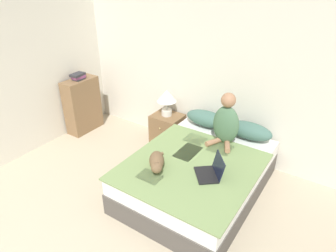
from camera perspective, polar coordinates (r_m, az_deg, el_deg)
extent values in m
cube|color=beige|center=(4.41, 7.90, 10.62)|extent=(5.39, 0.05, 2.55)
cube|color=#4C4742|center=(3.94, 5.70, -10.47)|extent=(1.43, 1.96, 0.28)
cube|color=silver|center=(3.79, 5.87, -7.60)|extent=(1.41, 1.93, 0.21)
cube|color=#758E56|center=(3.58, 4.45, -7.69)|extent=(1.48, 1.57, 0.02)
cube|color=#5B9384|center=(3.94, 9.92, -4.24)|extent=(0.29, 0.28, 0.01)
cube|color=#5B9384|center=(3.41, -3.46, -9.64)|extent=(0.28, 0.20, 0.01)
cube|color=#5B9384|center=(4.10, 5.24, -2.53)|extent=(0.28, 0.24, 0.01)
cube|color=#5B9384|center=(3.82, 3.82, -4.98)|extent=(0.24, 0.39, 0.01)
ellipsoid|color=#42665B|center=(4.41, 7.34, 1.41)|extent=(0.64, 0.29, 0.22)
ellipsoid|color=#42665B|center=(4.20, 15.17, -0.83)|extent=(0.64, 0.29, 0.22)
ellipsoid|color=#476B4C|center=(3.96, 10.97, 0.24)|extent=(0.35, 0.19, 0.53)
sphere|color=#9E7051|center=(3.81, 11.44, 4.86)|extent=(0.19, 0.19, 0.19)
cylinder|color=#9E7051|center=(4.00, 8.70, -2.97)|extent=(0.17, 0.25, 0.07)
cylinder|color=#9E7051|center=(3.94, 11.23, -3.76)|extent=(0.17, 0.25, 0.07)
ellipsoid|color=brown|center=(3.50, -2.17, -6.59)|extent=(0.32, 0.36, 0.17)
sphere|color=brown|center=(3.34, -2.19, -7.96)|extent=(0.13, 0.13, 0.13)
cone|color=brown|center=(3.31, -1.60, -7.29)|extent=(0.06, 0.06, 0.06)
cone|color=brown|center=(3.31, -2.81, -7.31)|extent=(0.06, 0.06, 0.06)
cylinder|color=brown|center=(3.72, -2.15, -5.59)|extent=(0.11, 0.17, 0.04)
cube|color=black|center=(3.44, 7.25, -9.23)|extent=(0.37, 0.38, 0.02)
cube|color=black|center=(3.40, 9.61, -7.43)|extent=(0.25, 0.28, 0.22)
cube|color=brown|center=(4.85, -0.14, -0.63)|extent=(0.47, 0.40, 0.50)
sphere|color=tan|center=(4.64, -1.57, -0.48)|extent=(0.03, 0.03, 0.03)
cylinder|color=beige|center=(4.72, -0.25, 2.63)|extent=(0.16, 0.16, 0.10)
cylinder|color=beige|center=(4.67, -0.25, 3.96)|extent=(0.02, 0.02, 0.14)
cone|color=white|center=(4.61, -0.26, 5.81)|extent=(0.31, 0.31, 0.18)
cube|color=brown|center=(5.38, -15.96, 3.82)|extent=(0.28, 0.61, 0.93)
cube|color=#2D2D33|center=(5.20, -16.62, 8.60)|extent=(0.15, 0.19, 0.03)
cube|color=#844270|center=(5.19, -16.69, 8.95)|extent=(0.14, 0.21, 0.04)
cube|color=#2D2D33|center=(5.18, -16.84, 9.36)|extent=(0.17, 0.24, 0.04)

